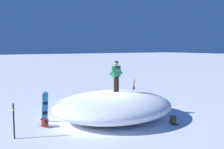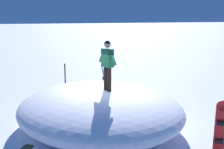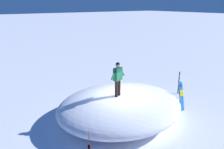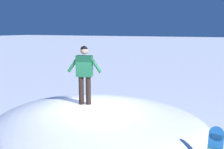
{
  "view_description": "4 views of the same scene",
  "coord_description": "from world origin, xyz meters",
  "px_view_note": "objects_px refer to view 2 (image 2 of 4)",
  "views": [
    {
      "loc": [
        6.77,
        10.93,
        3.62
      ],
      "look_at": [
        0.18,
        0.33,
        2.27
      ],
      "focal_mm": 40.76,
      "sensor_mm": 36.0,
      "label": 1
    },
    {
      "loc": [
        -9.17,
        2.67,
        3.71
      ],
      "look_at": [
        -0.41,
        -0.09,
        1.87
      ],
      "focal_mm": 47.94,
      "sensor_mm": 36.0,
      "label": 2
    },
    {
      "loc": [
        -6.06,
        -7.6,
        5.4
      ],
      "look_at": [
        -0.56,
        0.06,
        2.4
      ],
      "focal_mm": 36.02,
      "sensor_mm": 36.0,
      "label": 3
    },
    {
      "loc": [
        3.62,
        -5.96,
        3.35
      ],
      "look_at": [
        0.39,
        0.36,
        2.15
      ],
      "focal_mm": 42.69,
      "sensor_mm": 36.0,
      "label": 4
    }
  ],
  "objects_px": {
    "backpack_near": "(89,95)",
    "trail_marker_pole": "(65,77)",
    "snowboard_primary_upright": "(220,128)",
    "snowboard_secondary_upright": "(105,82)",
    "snowboarder_standing": "(107,62)"
  },
  "relations": [
    {
      "from": "trail_marker_pole",
      "to": "backpack_near",
      "type": "bearing_deg",
      "value": -151.18
    },
    {
      "from": "snowboard_primary_upright",
      "to": "backpack_near",
      "type": "distance_m",
      "value": 6.81
    },
    {
      "from": "backpack_near",
      "to": "trail_marker_pole",
      "type": "bearing_deg",
      "value": 28.82
    },
    {
      "from": "snowboarder_standing",
      "to": "trail_marker_pole",
      "type": "distance_m",
      "value": 5.43
    },
    {
      "from": "snowboard_secondary_upright",
      "to": "backpack_near",
      "type": "bearing_deg",
      "value": 70.57
    },
    {
      "from": "snowboard_secondary_upright",
      "to": "backpack_near",
      "type": "xyz_separation_m",
      "value": [
        0.25,
        0.7,
        -0.6
      ]
    },
    {
      "from": "snowboard_primary_upright",
      "to": "snowboard_secondary_upright",
      "type": "distance_m",
      "value": 6.37
    },
    {
      "from": "snowboarder_standing",
      "to": "backpack_near",
      "type": "relative_size",
      "value": 2.35
    },
    {
      "from": "backpack_near",
      "to": "snowboarder_standing",
      "type": "bearing_deg",
      "value": 176.55
    },
    {
      "from": "snowboard_primary_upright",
      "to": "trail_marker_pole",
      "type": "bearing_deg",
      "value": 19.46
    },
    {
      "from": "snowboarder_standing",
      "to": "backpack_near",
      "type": "xyz_separation_m",
      "value": [
        3.72,
        -0.22,
        -2.07
      ]
    },
    {
      "from": "snowboarder_standing",
      "to": "trail_marker_pole",
      "type": "relative_size",
      "value": 1.12
    },
    {
      "from": "snowboard_primary_upright",
      "to": "snowboard_secondary_upright",
      "type": "relative_size",
      "value": 1.04
    },
    {
      "from": "snowboard_primary_upright",
      "to": "backpack_near",
      "type": "xyz_separation_m",
      "value": [
        6.48,
        2.0,
        -0.63
      ]
    },
    {
      "from": "backpack_near",
      "to": "trail_marker_pole",
      "type": "height_order",
      "value": "trail_marker_pole"
    }
  ]
}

